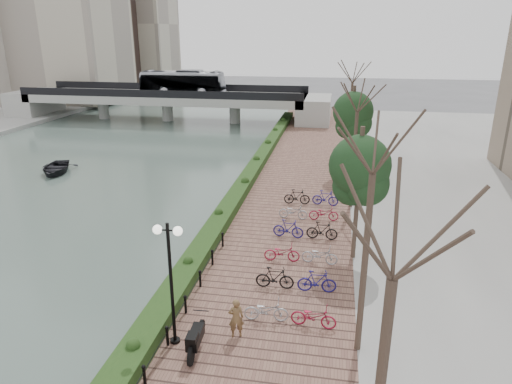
% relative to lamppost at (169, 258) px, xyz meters
% --- Properties ---
extents(ground, '(220.00, 220.00, 0.00)m').
position_rel_lamppost_xyz_m(ground, '(-1.59, -1.23, -3.84)').
color(ground, '#59595B').
rests_on(ground, ground).
extents(river_water, '(30.00, 130.00, 0.02)m').
position_rel_lamppost_xyz_m(river_water, '(-16.59, 23.77, -3.83)').
color(river_water, '#4A5C52').
rests_on(river_water, ground).
extents(promenade, '(8.00, 75.00, 0.50)m').
position_rel_lamppost_xyz_m(promenade, '(2.41, 16.27, -3.59)').
color(promenade, brown).
rests_on(promenade, ground).
extents(hedge, '(1.10, 56.00, 0.60)m').
position_rel_lamppost_xyz_m(hedge, '(-0.99, 18.77, -3.04)').
color(hedge, '#173513').
rests_on(hedge, promenade).
extents(chain_fence, '(0.10, 14.10, 0.70)m').
position_rel_lamppost_xyz_m(chain_fence, '(-0.19, 0.77, -2.99)').
color(chain_fence, black).
rests_on(chain_fence, promenade).
extents(lamppost, '(1.02, 0.32, 4.61)m').
position_rel_lamppost_xyz_m(lamppost, '(0.00, 0.00, 0.00)').
color(lamppost, black).
rests_on(lamppost, promenade).
extents(motorcycle, '(0.65, 1.83, 1.13)m').
position_rel_lamppost_xyz_m(motorcycle, '(0.89, -0.30, -2.78)').
color(motorcycle, black).
rests_on(motorcycle, promenade).
extents(pedestrian, '(0.65, 0.52, 1.54)m').
position_rel_lamppost_xyz_m(pedestrian, '(2.08, 0.70, -2.57)').
color(pedestrian, brown).
rests_on(pedestrian, promenade).
extents(bicycle_parking, '(2.40, 14.69, 1.00)m').
position_rel_lamppost_xyz_m(bicycle_parking, '(3.91, 8.07, -2.87)').
color(bicycle_parking, '#A3A2A7').
rests_on(bicycle_parking, promenade).
extents(street_trees, '(3.20, 37.12, 6.80)m').
position_rel_lamppost_xyz_m(street_trees, '(6.41, 11.45, -0.16)').
color(street_trees, '#34271F').
rests_on(street_trees, promenade).
extents(bridge, '(36.00, 10.77, 6.50)m').
position_rel_lamppost_xyz_m(bridge, '(-16.12, 43.77, -0.47)').
color(bridge, '#A2A19C').
rests_on(bridge, ground).
extents(boat, '(4.10, 4.85, 0.86)m').
position_rel_lamppost_xyz_m(boat, '(-17.29, 19.62, -3.39)').
color(boat, black).
rests_on(boat, river_water).
extents(far_buildings, '(35.00, 38.00, 38.00)m').
position_rel_lamppost_xyz_m(far_buildings, '(-43.25, 64.68, 12.27)').
color(far_buildings, '#B0A692').
rests_on(far_buildings, far_bank).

